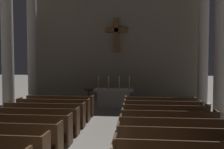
# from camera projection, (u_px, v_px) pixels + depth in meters

# --- Properties ---
(pew_left_row_3) EXTENTS (3.10, 0.50, 0.95)m
(pew_left_row_3) POSITION_uv_depth(u_px,v_px,m) (4.00, 139.00, 6.43)
(pew_left_row_3) COLOR #422B19
(pew_left_row_3) RESTS_ON ground
(pew_left_row_4) EXTENTS (3.10, 0.50, 0.95)m
(pew_left_row_4) POSITION_uv_depth(u_px,v_px,m) (21.00, 128.00, 7.40)
(pew_left_row_4) COLOR #422B19
(pew_left_row_4) RESTS_ON ground
(pew_left_row_5) EXTENTS (3.10, 0.50, 0.95)m
(pew_left_row_5) POSITION_uv_depth(u_px,v_px,m) (34.00, 121.00, 8.38)
(pew_left_row_5) COLOR #422B19
(pew_left_row_5) RESTS_ON ground
(pew_left_row_6) EXTENTS (3.10, 0.50, 0.95)m
(pew_left_row_6) POSITION_uv_depth(u_px,v_px,m) (45.00, 114.00, 9.36)
(pew_left_row_6) COLOR #422B19
(pew_left_row_6) RESTS_ON ground
(pew_left_row_7) EXTENTS (3.10, 0.50, 0.95)m
(pew_left_row_7) POSITION_uv_depth(u_px,v_px,m) (53.00, 109.00, 10.33)
(pew_left_row_7) COLOR #422B19
(pew_left_row_7) RESTS_ON ground
(pew_left_row_8) EXTENTS (3.10, 0.50, 0.95)m
(pew_left_row_8) POSITION_uv_depth(u_px,v_px,m) (61.00, 105.00, 11.31)
(pew_left_row_8) COLOR #422B19
(pew_left_row_8) RESTS_ON ground
(pew_right_row_3) EXTENTS (3.10, 0.50, 0.95)m
(pew_right_row_3) POSITION_uv_depth(u_px,v_px,m) (180.00, 144.00, 5.99)
(pew_right_row_3) COLOR #422B19
(pew_right_row_3) RESTS_ON ground
(pew_right_row_4) EXTENTS (3.10, 0.50, 0.95)m
(pew_right_row_4) POSITION_uv_depth(u_px,v_px,m) (173.00, 133.00, 6.96)
(pew_right_row_4) COLOR #422B19
(pew_right_row_4) RESTS_ON ground
(pew_right_row_5) EXTENTS (3.10, 0.50, 0.95)m
(pew_right_row_5) POSITION_uv_depth(u_px,v_px,m) (169.00, 124.00, 7.94)
(pew_right_row_5) COLOR #422B19
(pew_right_row_5) RESTS_ON ground
(pew_right_row_6) EXTENTS (3.10, 0.50, 0.95)m
(pew_right_row_6) POSITION_uv_depth(u_px,v_px,m) (165.00, 117.00, 8.92)
(pew_right_row_6) COLOR #422B19
(pew_right_row_6) RESTS_ON ground
(pew_right_row_7) EXTENTS (3.10, 0.50, 0.95)m
(pew_right_row_7) POSITION_uv_depth(u_px,v_px,m) (162.00, 112.00, 9.89)
(pew_right_row_7) COLOR #422B19
(pew_right_row_7) RESTS_ON ground
(pew_right_row_8) EXTENTS (3.10, 0.50, 0.95)m
(pew_right_row_8) POSITION_uv_depth(u_px,v_px,m) (160.00, 107.00, 10.87)
(pew_right_row_8) COLOR #422B19
(pew_right_row_8) RESTS_ON ground
(column_left_third) EXTENTS (0.84, 0.84, 6.91)m
(column_left_third) POSITION_uv_depth(u_px,v_px,m) (7.00, 44.00, 11.63)
(column_left_third) COLOR #ADA89E
(column_left_third) RESTS_ON ground
(column_right_third) EXTENTS (0.84, 0.84, 6.91)m
(column_right_third) POSITION_uv_depth(u_px,v_px,m) (221.00, 42.00, 10.68)
(column_right_third) COLOR #ADA89E
(column_right_third) RESTS_ON ground
(column_left_fourth) EXTENTS (0.84, 0.84, 6.91)m
(column_left_fourth) POSITION_uv_depth(u_px,v_px,m) (32.00, 47.00, 14.44)
(column_left_fourth) COLOR #ADA89E
(column_left_fourth) RESTS_ON ground
(column_right_fourth) EXTENTS (0.84, 0.84, 6.91)m
(column_right_fourth) POSITION_uv_depth(u_px,v_px,m) (203.00, 46.00, 13.49)
(column_right_fourth) COLOR #ADA89E
(column_right_fourth) RESTS_ON ground
(altar) EXTENTS (2.20, 0.90, 1.01)m
(altar) POSITION_uv_depth(u_px,v_px,m) (114.00, 97.00, 13.50)
(altar) COLOR #A8A399
(altar) RESTS_ON ground
(candlestick_outer_left) EXTENTS (0.16, 0.16, 0.72)m
(candlestick_outer_left) POSITION_uv_depth(u_px,v_px,m) (99.00, 84.00, 13.55)
(candlestick_outer_left) COLOR #B79338
(candlestick_outer_left) RESTS_ON altar
(candlestick_inner_left) EXTENTS (0.16, 0.16, 0.72)m
(candlestick_inner_left) POSITION_uv_depth(u_px,v_px,m) (109.00, 85.00, 13.49)
(candlestick_inner_left) COLOR #B79338
(candlestick_inner_left) RESTS_ON altar
(candlestick_inner_right) EXTENTS (0.16, 0.16, 0.72)m
(candlestick_inner_right) POSITION_uv_depth(u_px,v_px,m) (119.00, 85.00, 13.44)
(candlestick_inner_right) COLOR #B79338
(candlestick_inner_right) RESTS_ON altar
(candlestick_outer_right) EXTENTS (0.16, 0.16, 0.72)m
(candlestick_outer_right) POSITION_uv_depth(u_px,v_px,m) (129.00, 85.00, 13.38)
(candlestick_outer_right) COLOR #B79338
(candlestick_outer_right) RESTS_ON altar
(apse_with_cross) EXTENTS (10.78, 0.50, 7.54)m
(apse_with_cross) POSITION_uv_depth(u_px,v_px,m) (117.00, 42.00, 15.34)
(apse_with_cross) COLOR #706656
(apse_with_cross) RESTS_ON ground
(lectern) EXTENTS (0.44, 0.36, 1.15)m
(lectern) POSITION_uv_depth(u_px,v_px,m) (89.00, 100.00, 12.42)
(lectern) COLOR #422B19
(lectern) RESTS_ON ground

